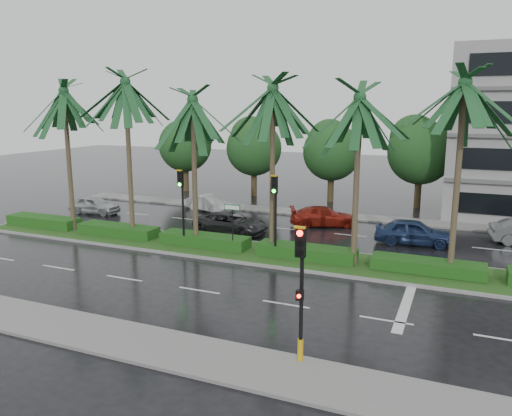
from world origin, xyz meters
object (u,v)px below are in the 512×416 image
at_px(car_silver, 94,205).
at_px(car_red, 324,216).
at_px(signal_near, 301,289).
at_px(signal_median_left, 182,197).
at_px(car_blue, 414,232).
at_px(street_sign, 232,216).
at_px(car_white, 209,203).
at_px(car_darkgrey, 231,223).

height_order(car_silver, car_red, car_silver).
bearing_deg(car_red, signal_near, 169.72).
relative_size(signal_near, signal_median_left, 1.00).
distance_m(signal_near, car_silver, 26.02).
bearing_deg(car_red, car_blue, -135.27).
bearing_deg(signal_median_left, car_red, 55.52).
relative_size(signal_median_left, street_sign, 1.68).
bearing_deg(signal_median_left, car_silver, 153.09).
bearing_deg(car_white, car_red, -81.58).
bearing_deg(car_darkgrey, car_silver, 86.48).
bearing_deg(car_white, car_darkgrey, -124.55).
distance_m(car_red, car_blue, 6.48).
bearing_deg(car_white, car_silver, 134.91).
relative_size(car_silver, car_blue, 0.88).
bearing_deg(street_sign, signal_median_left, -176.53).
distance_m(street_sign, car_silver, 15.06).
xyz_separation_m(car_silver, car_red, (16.80, 2.88, -0.01)).
bearing_deg(signal_near, car_white, 124.97).
bearing_deg(signal_near, street_sign, 125.34).
height_order(street_sign, car_darkgrey, street_sign).
height_order(signal_median_left, street_sign, signal_median_left).
distance_m(car_silver, car_blue, 22.81).
bearing_deg(car_blue, car_red, 62.14).
bearing_deg(car_blue, car_darkgrey, 93.50).
xyz_separation_m(signal_median_left, car_white, (-3.55, 9.69, -2.38)).
height_order(signal_near, car_blue, signal_near).
distance_m(signal_near, car_red, 18.72).
distance_m(signal_near, car_blue, 15.92).
distance_m(car_darkgrey, car_red, 6.44).
height_order(car_white, car_blue, car_blue).
relative_size(street_sign, car_silver, 0.67).
height_order(car_darkgrey, car_blue, car_blue).
xyz_separation_m(car_red, car_blue, (6.01, -2.43, 0.09)).
distance_m(signal_near, car_white, 23.73).
xyz_separation_m(signal_median_left, street_sign, (3.00, 0.18, -0.87)).
height_order(signal_near, car_red, signal_near).
height_order(car_silver, car_darkgrey, car_darkgrey).
height_order(signal_median_left, car_blue, signal_median_left).
height_order(signal_median_left, car_white, signal_median_left).
distance_m(signal_median_left, street_sign, 3.13).
bearing_deg(signal_near, signal_median_left, 135.91).
bearing_deg(car_red, car_white, 59.19).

